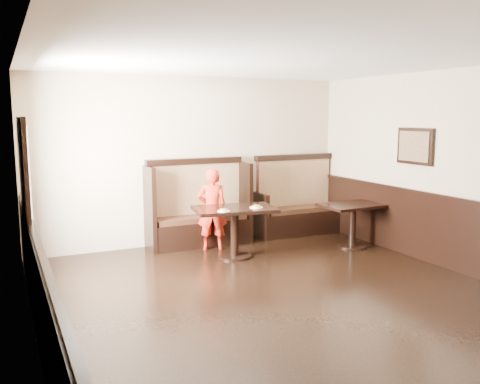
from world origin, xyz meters
TOP-DOWN VIEW (x-y plane):
  - ground at (0.00, 0.00)m, footprint 7.00×7.00m
  - room_shell at (-0.30, 0.28)m, footprint 7.00×7.00m
  - booth_main at (0.00, 3.30)m, footprint 1.75×0.72m
  - booth_neighbor at (1.95, 3.29)m, footprint 1.65×0.72m
  - table_main at (0.22, 2.30)m, footprint 1.32×0.95m
  - table_neighbor at (2.24, 2.03)m, footprint 1.05×0.70m
  - child at (0.08, 2.87)m, footprint 0.57×0.47m
  - pizza_plate_left at (-0.05, 2.09)m, footprint 0.18×0.18m
  - pizza_plate_right at (0.51, 2.15)m, footprint 0.20×0.20m

SIDE VIEW (x-z plane):
  - ground at x=0.00m, z-range 0.00..0.00m
  - booth_neighbor at x=1.95m, z-range -0.24..1.21m
  - booth_main at x=0.00m, z-range -0.20..1.25m
  - table_neighbor at x=2.24m, z-range 0.18..0.90m
  - table_main at x=0.22m, z-range 0.21..0.98m
  - child at x=0.08m, z-range 0.00..1.33m
  - room_shell at x=-0.30m, z-range -2.83..4.17m
  - pizza_plate_left at x=-0.05m, z-range 0.77..0.81m
  - pizza_plate_right at x=0.51m, z-range 0.77..0.81m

